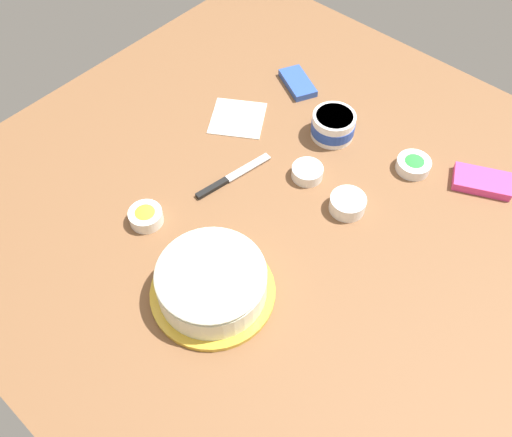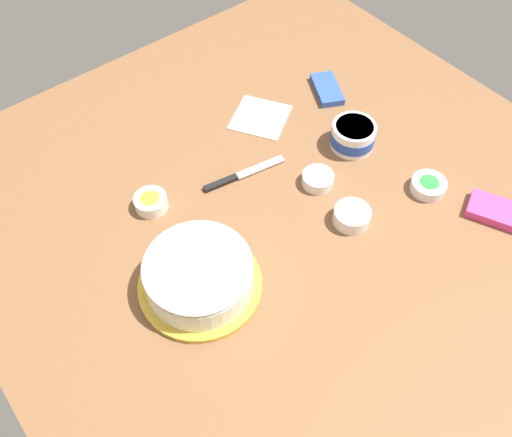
{
  "view_description": "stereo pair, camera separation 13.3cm",
  "coord_description": "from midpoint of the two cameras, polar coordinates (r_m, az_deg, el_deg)",
  "views": [
    {
      "loc": [
        0.56,
        -0.7,
        1.1
      ],
      "look_at": [
        0.03,
        -0.11,
        0.04
      ],
      "focal_mm": 38.49,
      "sensor_mm": 36.0,
      "label": 1
    },
    {
      "loc": [
        0.65,
        -0.61,
        1.1
      ],
      "look_at": [
        0.03,
        -0.11,
        0.04
      ],
      "focal_mm": 38.49,
      "sensor_mm": 36.0,
      "label": 2
    }
  ],
  "objects": [
    {
      "name": "ground_plane",
      "position": [
        1.42,
        -0.55,
        2.24
      ],
      "size": [
        1.54,
        1.54,
        0.0
      ],
      "primitive_type": "plane",
      "color": "brown"
    },
    {
      "name": "frosted_cake",
      "position": [
        1.22,
        -7.76,
        -6.81
      ],
      "size": [
        0.28,
        0.28,
        0.11
      ],
      "color": "gold",
      "rests_on": "ground_plane"
    },
    {
      "name": "frosting_tub",
      "position": [
        1.55,
        5.58,
        9.5
      ],
      "size": [
        0.12,
        0.12,
        0.07
      ],
      "color": "white",
      "rests_on": "ground_plane"
    },
    {
      "name": "spreading_knife",
      "position": [
        1.45,
        -5.64,
        3.89
      ],
      "size": [
        0.06,
        0.24,
        0.01
      ],
      "color": "silver",
      "rests_on": "ground_plane"
    },
    {
      "name": "sprinkle_bowl_green",
      "position": [
        1.51,
        13.65,
        5.33
      ],
      "size": [
        0.09,
        0.09,
        0.03
      ],
      "color": "white",
      "rests_on": "ground_plane"
    },
    {
      "name": "sprinkle_bowl_blue",
      "position": [
        1.45,
        2.75,
        4.7
      ],
      "size": [
        0.08,
        0.08,
        0.03
      ],
      "color": "white",
      "rests_on": "ground_plane"
    },
    {
      "name": "sprinkle_bowl_yellow",
      "position": [
        1.39,
        -14.08,
        0.08
      ],
      "size": [
        0.08,
        0.08,
        0.04
      ],
      "color": "white",
      "rests_on": "ground_plane"
    },
    {
      "name": "sprinkle_bowl_pink",
      "position": [
        1.38,
        6.81,
        1.39
      ],
      "size": [
        0.09,
        0.09,
        0.04
      ],
      "color": "white",
      "rests_on": "ground_plane"
    },
    {
      "name": "candy_box_lower",
      "position": [
        1.53,
        20.17,
        3.49
      ],
      "size": [
        0.17,
        0.14,
        0.02
      ],
      "primitive_type": "cube",
      "rotation": [
        0.0,
        0.0,
        0.45
      ],
      "color": "#E53D8E",
      "rests_on": "ground_plane"
    },
    {
      "name": "candy_box_upper",
      "position": [
        1.72,
        2.09,
        13.78
      ],
      "size": [
        0.15,
        0.12,
        0.02
      ],
      "primitive_type": "cube",
      "rotation": [
        0.0,
        0.0,
        -0.47
      ],
      "color": "#2D51B2",
      "rests_on": "ground_plane"
    },
    {
      "name": "paper_napkin",
      "position": [
        1.62,
        -4.31,
        10.27
      ],
      "size": [
        0.21,
        0.21,
        0.01
      ],
      "primitive_type": "cube",
      "rotation": [
        0.0,
        0.0,
        0.57
      ],
      "color": "white",
      "rests_on": "ground_plane"
    }
  ]
}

